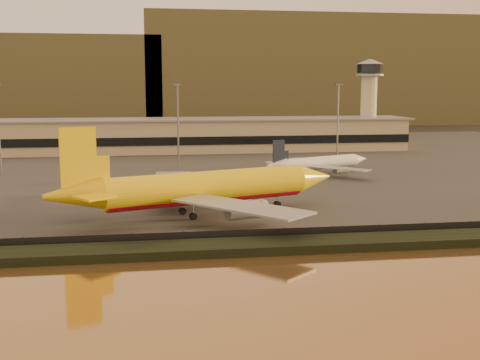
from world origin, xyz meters
name	(u,v)px	position (x,y,z in m)	size (l,w,h in m)	color
ground	(257,225)	(0.00, 0.00, 0.00)	(900.00, 900.00, 0.00)	black
embankment	(277,246)	(0.00, -17.00, 0.70)	(320.00, 7.00, 1.40)	black
tarmac	(206,161)	(0.00, 95.00, 0.10)	(320.00, 220.00, 0.20)	#2D2D2D
perimeter_fence	(272,235)	(0.00, -13.00, 1.30)	(300.00, 0.05, 2.20)	black
terminal_building	(160,136)	(-14.52, 125.55, 6.25)	(202.00, 25.00, 12.60)	#C9B78B
control_tower	(369,94)	(70.00, 131.00, 21.66)	(11.20, 11.20, 35.50)	#C9B78B
apron_light_masts	(262,117)	(15.00, 75.00, 15.70)	(152.20, 12.20, 25.40)	slate
distant_hills	(144,77)	(-20.74, 340.00, 31.39)	(470.00, 160.00, 70.00)	brown
dhl_cargo_jet	(203,188)	(-8.99, 8.85, 5.50)	(57.96, 55.16, 17.76)	yellow
white_narrowbody_jet	(319,163)	(28.71, 59.19, 3.29)	(34.33, 32.43, 10.36)	white
gse_vehicle_yellow	(246,195)	(2.08, 24.53, 1.08)	(3.92, 1.76, 1.76)	yellow
gse_vehicle_white	(170,190)	(-14.27, 34.17, 1.08)	(3.93, 1.77, 1.77)	white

